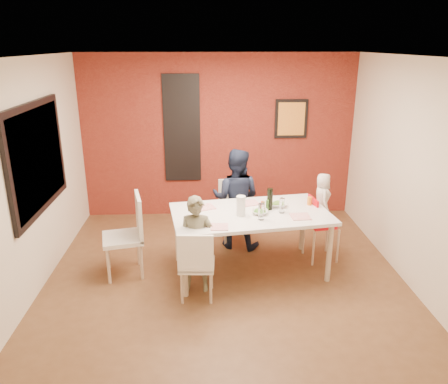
{
  "coord_description": "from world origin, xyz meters",
  "views": [
    {
      "loc": [
        -0.25,
        -4.91,
        2.84
      ],
      "look_at": [
        0.0,
        0.3,
        1.05
      ],
      "focal_mm": 35.0,
      "sensor_mm": 36.0,
      "label": 1
    }
  ],
  "objects_px": {
    "chair_near": "(196,262)",
    "chair_far": "(234,207)",
    "high_chair": "(319,222)",
    "chair_left": "(130,231)",
    "child_near": "(197,245)",
    "paper_towel_roll": "(241,206)",
    "toddler": "(322,199)",
    "wine_bottle": "(270,199)",
    "dining_table": "(250,218)",
    "child_far": "(236,199)"
  },
  "relations": [
    {
      "from": "chair_far",
      "to": "high_chair",
      "type": "height_order",
      "value": "chair_far"
    },
    {
      "from": "chair_near",
      "to": "high_chair",
      "type": "relative_size",
      "value": 0.96
    },
    {
      "from": "chair_left",
      "to": "high_chair",
      "type": "relative_size",
      "value": 1.17
    },
    {
      "from": "dining_table",
      "to": "chair_left",
      "type": "xyz_separation_m",
      "value": [
        -1.53,
        0.0,
        -0.15
      ]
    },
    {
      "from": "chair_far",
      "to": "toddler",
      "type": "distance_m",
      "value": 1.38
    },
    {
      "from": "child_far",
      "to": "toddler",
      "type": "distance_m",
      "value": 1.22
    },
    {
      "from": "child_near",
      "to": "dining_table",
      "type": "bearing_deg",
      "value": 37.55
    },
    {
      "from": "child_far",
      "to": "paper_towel_roll",
      "type": "relative_size",
      "value": 5.78
    },
    {
      "from": "chair_near",
      "to": "child_near",
      "type": "bearing_deg",
      "value": -87.93
    },
    {
      "from": "dining_table",
      "to": "child_near",
      "type": "distance_m",
      "value": 0.82
    },
    {
      "from": "child_far",
      "to": "chair_near",
      "type": "bearing_deg",
      "value": 85.98
    },
    {
      "from": "chair_near",
      "to": "paper_towel_roll",
      "type": "bearing_deg",
      "value": -131.1
    },
    {
      "from": "chair_far",
      "to": "wine_bottle",
      "type": "relative_size",
      "value": 3.3
    },
    {
      "from": "high_chair",
      "to": "wine_bottle",
      "type": "xyz_separation_m",
      "value": [
        -0.71,
        -0.19,
        0.41
      ]
    },
    {
      "from": "chair_near",
      "to": "chair_far",
      "type": "height_order",
      "value": "chair_far"
    },
    {
      "from": "child_far",
      "to": "paper_towel_roll",
      "type": "bearing_deg",
      "value": 107.13
    },
    {
      "from": "chair_left",
      "to": "child_near",
      "type": "relative_size",
      "value": 0.89
    },
    {
      "from": "chair_near",
      "to": "child_far",
      "type": "height_order",
      "value": "child_far"
    },
    {
      "from": "chair_left",
      "to": "paper_towel_roll",
      "type": "distance_m",
      "value": 1.44
    },
    {
      "from": "high_chair",
      "to": "paper_towel_roll",
      "type": "height_order",
      "value": "paper_towel_roll"
    },
    {
      "from": "child_far",
      "to": "dining_table",
      "type": "bearing_deg",
      "value": 117.08
    },
    {
      "from": "high_chair",
      "to": "child_far",
      "type": "xyz_separation_m",
      "value": [
        -1.09,
        0.47,
        0.19
      ]
    },
    {
      "from": "child_near",
      "to": "paper_towel_roll",
      "type": "xyz_separation_m",
      "value": [
        0.55,
        0.33,
        0.35
      ]
    },
    {
      "from": "dining_table",
      "to": "chair_near",
      "type": "bearing_deg",
      "value": -135.66
    },
    {
      "from": "chair_left",
      "to": "high_chair",
      "type": "bearing_deg",
      "value": 83.47
    },
    {
      "from": "paper_towel_roll",
      "to": "wine_bottle",
      "type": "bearing_deg",
      "value": 26.69
    },
    {
      "from": "child_far",
      "to": "wine_bottle",
      "type": "distance_m",
      "value": 0.79
    },
    {
      "from": "chair_near",
      "to": "chair_left",
      "type": "distance_m",
      "value": 1.08
    },
    {
      "from": "paper_towel_roll",
      "to": "toddler",
      "type": "bearing_deg",
      "value": 19.19
    },
    {
      "from": "high_chair",
      "to": "toddler",
      "type": "height_order",
      "value": "toddler"
    },
    {
      "from": "toddler",
      "to": "wine_bottle",
      "type": "xyz_separation_m",
      "value": [
        -0.73,
        -0.2,
        0.08
      ]
    },
    {
      "from": "child_far",
      "to": "high_chair",
      "type": "bearing_deg",
      "value": 174.2
    },
    {
      "from": "dining_table",
      "to": "child_near",
      "type": "xyz_separation_m",
      "value": [
        -0.68,
        -0.43,
        -0.15
      ]
    },
    {
      "from": "chair_near",
      "to": "child_far",
      "type": "distance_m",
      "value": 1.54
    },
    {
      "from": "dining_table",
      "to": "child_far",
      "type": "relative_size",
      "value": 1.44
    },
    {
      "from": "child_near",
      "to": "paper_towel_roll",
      "type": "bearing_deg",
      "value": 36.29
    },
    {
      "from": "high_chair",
      "to": "child_near",
      "type": "bearing_deg",
      "value": 104.5
    },
    {
      "from": "dining_table",
      "to": "chair_far",
      "type": "xyz_separation_m",
      "value": [
        -0.14,
        0.99,
        -0.23
      ]
    },
    {
      "from": "chair_far",
      "to": "high_chair",
      "type": "xyz_separation_m",
      "value": [
        1.11,
        -0.71,
        0.03
      ]
    },
    {
      "from": "chair_near",
      "to": "wine_bottle",
      "type": "bearing_deg",
      "value": -137.85
    },
    {
      "from": "chair_near",
      "to": "chair_far",
      "type": "bearing_deg",
      "value": -105.0
    },
    {
      "from": "child_far",
      "to": "wine_bottle",
      "type": "relative_size",
      "value": 5.22
    },
    {
      "from": "chair_near",
      "to": "chair_far",
      "type": "xyz_separation_m",
      "value": [
        0.54,
        1.66,
        0.03
      ]
    },
    {
      "from": "chair_near",
      "to": "chair_left",
      "type": "height_order",
      "value": "chair_left"
    },
    {
      "from": "chair_near",
      "to": "chair_left",
      "type": "xyz_separation_m",
      "value": [
        -0.85,
        0.67,
        0.11
      ]
    },
    {
      "from": "chair_near",
      "to": "toddler",
      "type": "height_order",
      "value": "toddler"
    },
    {
      "from": "dining_table",
      "to": "child_near",
      "type": "bearing_deg",
      "value": -147.68
    },
    {
      "from": "high_chair",
      "to": "toddler",
      "type": "bearing_deg",
      "value": -82.1
    },
    {
      "from": "chair_left",
      "to": "toddler",
      "type": "xyz_separation_m",
      "value": [
        2.51,
        0.29,
        0.29
      ]
    },
    {
      "from": "dining_table",
      "to": "wine_bottle",
      "type": "height_order",
      "value": "wine_bottle"
    }
  ]
}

